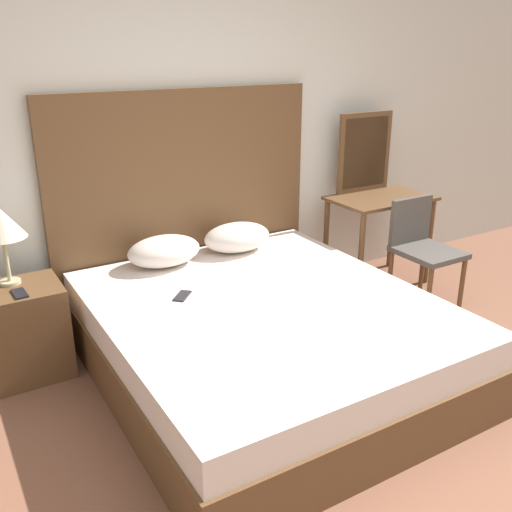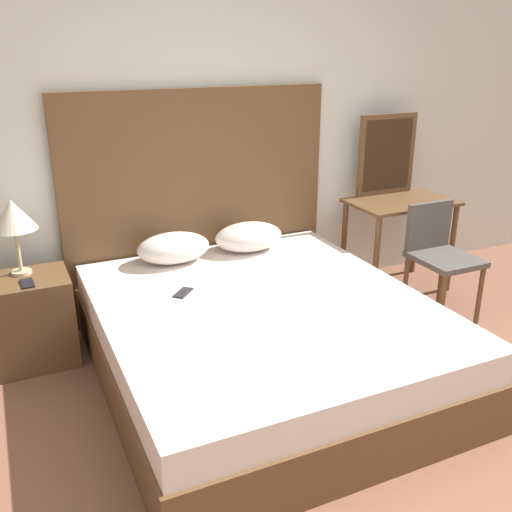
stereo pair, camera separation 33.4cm
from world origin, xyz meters
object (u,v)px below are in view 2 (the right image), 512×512
(table_lamp, at_px, (13,216))
(chair, at_px, (439,251))
(bed, at_px, (263,339))
(phone_on_nightstand, at_px, (27,283))
(nightstand, at_px, (30,320))
(phone_on_bed, at_px, (183,293))
(vanity_desk, at_px, (400,218))

(table_lamp, relative_size, chair, 0.57)
(bed, height_order, phone_on_nightstand, phone_on_nightstand)
(nightstand, relative_size, chair, 0.69)
(nightstand, bearing_deg, chair, -10.58)
(phone_on_bed, bearing_deg, nightstand, 152.64)
(phone_on_bed, distance_m, vanity_desk, 2.00)
(bed, xyz_separation_m, phone_on_bed, (-0.39, 0.31, 0.25))
(table_lamp, height_order, chair, table_lamp)
(bed, height_order, vanity_desk, vanity_desk)
(vanity_desk, bearing_deg, table_lamp, 177.88)
(vanity_desk, bearing_deg, nightstand, 179.59)
(vanity_desk, relative_size, chair, 0.99)
(phone_on_nightstand, distance_m, chair, 2.81)
(bed, bearing_deg, table_lamp, 146.26)
(nightstand, bearing_deg, vanity_desk, -0.41)
(table_lamp, bearing_deg, chair, -12.23)
(nightstand, height_order, table_lamp, table_lamp)
(nightstand, xyz_separation_m, vanity_desk, (2.82, -0.02, 0.32))
(phone_on_bed, relative_size, nightstand, 0.27)
(nightstand, bearing_deg, bed, -31.10)
(phone_on_bed, bearing_deg, phone_on_nightstand, 158.06)
(phone_on_nightstand, bearing_deg, bed, -27.72)
(table_lamp, bearing_deg, nightstand, -87.06)
(phone_on_nightstand, xyz_separation_m, vanity_desk, (2.80, 0.09, 0.03))
(bed, relative_size, nightstand, 3.73)
(vanity_desk, height_order, chair, chair)
(table_lamp, distance_m, vanity_desk, 2.84)
(phone_on_nightstand, relative_size, vanity_desk, 0.19)
(phone_on_nightstand, distance_m, vanity_desk, 2.80)
(bed, xyz_separation_m, phone_on_nightstand, (-1.24, 0.65, 0.33))
(nightstand, relative_size, vanity_desk, 0.70)
(table_lamp, bearing_deg, phone_on_nightstand, -84.20)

